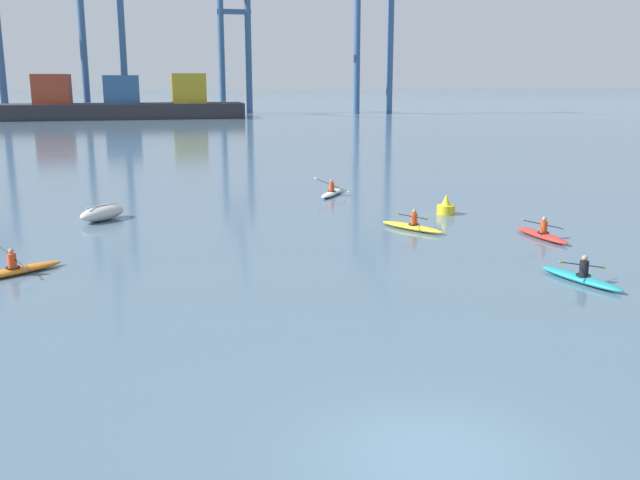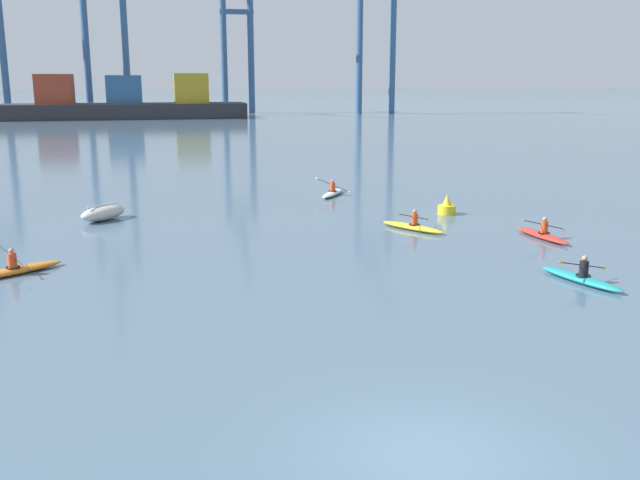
{
  "view_description": "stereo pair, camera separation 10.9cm",
  "coord_description": "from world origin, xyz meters",
  "px_view_note": "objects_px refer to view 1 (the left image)",
  "views": [
    {
      "loc": [
        -4.59,
        -10.81,
        6.68
      ],
      "look_at": [
        1.34,
        14.98,
        0.6
      ],
      "focal_mm": 39.76,
      "sensor_mm": 36.0,
      "label": 1
    },
    {
      "loc": [
        -4.49,
        -10.84,
        6.68
      ],
      "look_at": [
        1.34,
        14.98,
        0.6
      ],
      "focal_mm": 39.76,
      "sensor_mm": 36.0,
      "label": 2
    }
  ],
  "objects_px": {
    "container_barge": "(123,103)",
    "gantry_crane_west_mid": "(100,2)",
    "kayak_orange": "(16,270)",
    "gantry_crane_east_mid": "(235,31)",
    "capsized_dinghy": "(102,213)",
    "kayak_teal": "(581,277)",
    "gantry_crane_east": "(375,8)",
    "kayak_red": "(542,234)",
    "channel_buoy": "(446,207)",
    "kayak_yellow": "(412,226)",
    "kayak_white": "(332,192)"
  },
  "relations": [
    {
      "from": "container_barge",
      "to": "gantry_crane_west_mid",
      "type": "relative_size",
      "value": 1.01
    },
    {
      "from": "container_barge",
      "to": "kayak_orange",
      "type": "xyz_separation_m",
      "value": [
        0.12,
        -98.25,
        -2.37
      ]
    },
    {
      "from": "container_barge",
      "to": "gantry_crane_east_mid",
      "type": "xyz_separation_m",
      "value": [
        20.55,
        15.13,
        12.74
      ]
    },
    {
      "from": "capsized_dinghy",
      "to": "kayak_teal",
      "type": "height_order",
      "value": "kayak_teal"
    },
    {
      "from": "gantry_crane_east_mid",
      "to": "gantry_crane_east",
      "type": "xyz_separation_m",
      "value": [
        24.82,
        -8.83,
        3.78
      ]
    },
    {
      "from": "gantry_crane_west_mid",
      "to": "kayak_red",
      "type": "xyz_separation_m",
      "value": [
        24.1,
        -107.26,
        -19.2
      ]
    },
    {
      "from": "channel_buoy",
      "to": "kayak_red",
      "type": "bearing_deg",
      "value": -73.31
    },
    {
      "from": "container_barge",
      "to": "gantry_crane_east",
      "type": "distance_m",
      "value": 48.69
    },
    {
      "from": "kayak_teal",
      "to": "kayak_yellow",
      "type": "height_order",
      "value": "same"
    },
    {
      "from": "gantry_crane_west_mid",
      "to": "channel_buoy",
      "type": "relative_size",
      "value": 39.37
    },
    {
      "from": "capsized_dinghy",
      "to": "channel_buoy",
      "type": "distance_m",
      "value": 16.82
    },
    {
      "from": "gantry_crane_east_mid",
      "to": "gantry_crane_east",
      "type": "relative_size",
      "value": 0.86
    },
    {
      "from": "gantry_crane_west_mid",
      "to": "gantry_crane_east",
      "type": "distance_m",
      "value": 48.69
    },
    {
      "from": "capsized_dinghy",
      "to": "kayak_teal",
      "type": "relative_size",
      "value": 0.78
    },
    {
      "from": "gantry_crane_east_mid",
      "to": "kayak_orange",
      "type": "bearing_deg",
      "value": -100.21
    },
    {
      "from": "gantry_crane_west_mid",
      "to": "gantry_crane_east",
      "type": "bearing_deg",
      "value": -4.43
    },
    {
      "from": "channel_buoy",
      "to": "kayak_red",
      "type": "distance_m",
      "value": 6.34
    },
    {
      "from": "kayak_teal",
      "to": "kayak_yellow",
      "type": "xyz_separation_m",
      "value": [
        -2.59,
        9.17,
        0.0
      ]
    },
    {
      "from": "gantry_crane_east",
      "to": "kayak_yellow",
      "type": "distance_m",
      "value": 106.49
    },
    {
      "from": "channel_buoy",
      "to": "kayak_white",
      "type": "xyz_separation_m",
      "value": [
        -4.18,
        6.88,
        -0.19
      ]
    },
    {
      "from": "gantry_crane_west_mid",
      "to": "kayak_white",
      "type": "bearing_deg",
      "value": -79.13
    },
    {
      "from": "kayak_white",
      "to": "capsized_dinghy",
      "type": "bearing_deg",
      "value": -159.36
    },
    {
      "from": "kayak_orange",
      "to": "kayak_yellow",
      "type": "distance_m",
      "value": 16.48
    },
    {
      "from": "gantry_crane_east_mid",
      "to": "capsized_dinghy",
      "type": "distance_m",
      "value": 106.7
    },
    {
      "from": "kayak_teal",
      "to": "capsized_dinghy",
      "type": "bearing_deg",
      "value": 138.23
    },
    {
      "from": "gantry_crane_east_mid",
      "to": "capsized_dinghy",
      "type": "height_order",
      "value": "gantry_crane_east_mid"
    },
    {
      "from": "kayak_white",
      "to": "kayak_yellow",
      "type": "height_order",
      "value": "kayak_white"
    },
    {
      "from": "gantry_crane_east_mid",
      "to": "channel_buoy",
      "type": "xyz_separation_m",
      "value": [
        -1.44,
        -106.26,
        -14.92
      ]
    },
    {
      "from": "container_barge",
      "to": "kayak_teal",
      "type": "distance_m",
      "value": 105.22
    },
    {
      "from": "container_barge",
      "to": "kayak_yellow",
      "type": "bearing_deg",
      "value": -80.3
    },
    {
      "from": "kayak_teal",
      "to": "gantry_crane_west_mid",
      "type": "bearing_deg",
      "value": 100.92
    },
    {
      "from": "gantry_crane_east_mid",
      "to": "kayak_white",
      "type": "bearing_deg",
      "value": -93.24
    },
    {
      "from": "gantry_crane_east",
      "to": "kayak_white",
      "type": "bearing_deg",
      "value": -108.58
    },
    {
      "from": "container_barge",
      "to": "kayak_teal",
      "type": "bearing_deg",
      "value": -79.75
    },
    {
      "from": "gantry_crane_west_mid",
      "to": "kayak_teal",
      "type": "bearing_deg",
      "value": -79.08
    },
    {
      "from": "gantry_crane_east",
      "to": "kayak_white",
      "type": "relative_size",
      "value": 11.4
    },
    {
      "from": "kayak_white",
      "to": "kayak_red",
      "type": "bearing_deg",
      "value": -65.13
    },
    {
      "from": "channel_buoy",
      "to": "kayak_orange",
      "type": "bearing_deg",
      "value": -159.42
    },
    {
      "from": "container_barge",
      "to": "channel_buoy",
      "type": "relative_size",
      "value": 39.6
    },
    {
      "from": "gantry_crane_east",
      "to": "capsized_dinghy",
      "type": "height_order",
      "value": "gantry_crane_east"
    },
    {
      "from": "channel_buoy",
      "to": "kayak_teal",
      "type": "bearing_deg",
      "value": -91.76
    },
    {
      "from": "channel_buoy",
      "to": "kayak_yellow",
      "type": "xyz_separation_m",
      "value": [
        -2.97,
        -3.22,
        -0.19
      ]
    },
    {
      "from": "capsized_dinghy",
      "to": "kayak_teal",
      "type": "distance_m",
      "value": 21.86
    },
    {
      "from": "gantry_crane_east",
      "to": "kayak_orange",
      "type": "distance_m",
      "value": 115.47
    },
    {
      "from": "kayak_white",
      "to": "kayak_yellow",
      "type": "distance_m",
      "value": 10.17
    },
    {
      "from": "container_barge",
      "to": "kayak_white",
      "type": "relative_size",
      "value": 12.38
    },
    {
      "from": "container_barge",
      "to": "capsized_dinghy",
      "type": "bearing_deg",
      "value": -88.44
    },
    {
      "from": "kayak_white",
      "to": "kayak_teal",
      "type": "bearing_deg",
      "value": -78.84
    },
    {
      "from": "capsized_dinghy",
      "to": "kayak_yellow",
      "type": "height_order",
      "value": "kayak_yellow"
    },
    {
      "from": "gantry_crane_west_mid",
      "to": "channel_buoy",
      "type": "xyz_separation_m",
      "value": [
        22.28,
        -101.18,
        -19.01
      ]
    }
  ]
}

